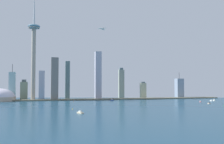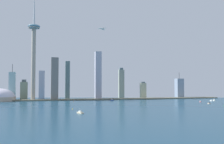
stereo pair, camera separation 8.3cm
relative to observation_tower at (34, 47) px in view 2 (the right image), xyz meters
The scene contains 22 objects.
ground_plane 611.59m from the observation_tower, 65.20° to the right, with size 6000.00×6000.00×0.00m, color navy.
waterfront_pier 298.50m from the observation_tower, ahead, with size 805.33×46.00×3.38m, color #63624F.
observation_tower is the anchor object (origin of this frame).
skyscraper_0 145.87m from the observation_tower, 132.70° to the left, with size 21.76×26.70×66.18m.
skyscraper_1 407.30m from the observation_tower, ahead, with size 20.93×12.54×59.92m.
skyscraper_2 157.60m from the observation_tower, 75.48° to the left, with size 19.88×16.89×98.95m.
skyscraper_3 144.40m from the observation_tower, 154.36° to the left, with size 20.13×17.82×115.43m.
skyscraper_4 332.02m from the observation_tower, ahead, with size 19.93×12.31×110.87m.
skyscraper_5 121.20m from the observation_tower, ahead, with size 22.82×26.45×136.81m.
skyscraper_6 229.15m from the observation_tower, ahead, with size 20.58×23.74×162.35m.
skyscraper_7 539.65m from the observation_tower, ahead, with size 26.58×24.12×95.41m.
skyscraper_8 153.57m from the observation_tower, 11.45° to the left, with size 14.82×15.35×127.97m.
boat_0 444.54m from the observation_tower, 76.75° to the right, with size 10.68×14.74×8.85m.
boat_1 300.55m from the observation_tower, 17.51° to the right, with size 15.95×16.29×10.73m.
boat_2 575.23m from the observation_tower, 17.83° to the right, with size 6.11×8.92×4.49m.
boat_3 535.49m from the observation_tower, 22.36° to the right, with size 2.38×7.00×3.60m.
boat_4 592.57m from the observation_tower, 15.34° to the right, with size 8.86×15.67×10.57m.
boat_5 548.05m from the observation_tower, 29.82° to the right, with size 5.33×10.82×6.64m.
channel_buoy_0 373.38m from the observation_tower, 74.42° to the right, with size 1.93×1.93×2.16m, color yellow.
channel_buoy_1 577.10m from the observation_tower, 36.37° to the right, with size 1.23×1.23×1.87m, color green.
channel_buoy_2 227.46m from the observation_tower, 40.45° to the right, with size 1.29×1.29×2.71m, color #E54C19.
airplane 237.24m from the observation_tower, ahead, with size 26.54×26.73×8.28m.
Camera 2 is at (-214.66, -325.18, 51.05)m, focal length 41.85 mm.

